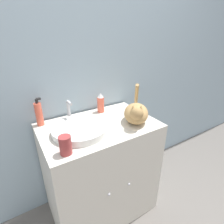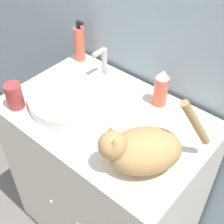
{
  "view_description": "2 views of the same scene",
  "coord_description": "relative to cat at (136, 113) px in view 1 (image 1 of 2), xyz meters",
  "views": [
    {
      "loc": [
        -0.51,
        -0.74,
        1.47
      ],
      "look_at": [
        0.09,
        0.23,
        0.96
      ],
      "focal_mm": 28.0,
      "sensor_mm": 36.0,
      "label": 1
    },
    {
      "loc": [
        0.62,
        -0.4,
        1.71
      ],
      "look_at": [
        0.08,
        0.22,
        0.96
      ],
      "focal_mm": 50.0,
      "sensor_mm": 36.0,
      "label": 2
    }
  ],
  "objects": [
    {
      "name": "spray_bottle",
      "position": [
        -0.13,
        0.31,
        0.0
      ],
      "size": [
        0.06,
        0.06,
        0.17
      ],
      "color": "#EF6047",
      "rests_on": "vanity_cabinet"
    },
    {
      "name": "cat",
      "position": [
        0.0,
        0.0,
        0.0
      ],
      "size": [
        0.3,
        0.34,
        0.26
      ],
      "rotation": [
        0.0,
        0.0,
        -2.24
      ],
      "color": "tan",
      "rests_on": "vanity_cabinet"
    },
    {
      "name": "vanity_cabinet",
      "position": [
        -0.25,
        0.11,
        -0.51
      ],
      "size": [
        0.84,
        0.57,
        0.86
      ],
      "color": "silver",
      "rests_on": "ground_plane"
    },
    {
      "name": "sink_basin",
      "position": [
        -0.42,
        0.08,
        -0.06
      ],
      "size": [
        0.37,
        0.37,
        0.05
      ],
      "color": "silver",
      "rests_on": "vanity_cabinet"
    },
    {
      "name": "faucet",
      "position": [
        -0.42,
        0.28,
        -0.01
      ],
      "size": [
        0.16,
        0.09,
        0.17
      ],
      "color": "silver",
      "rests_on": "vanity_cabinet"
    },
    {
      "name": "soap_bottle",
      "position": [
        -0.62,
        0.33,
        0.01
      ],
      "size": [
        0.05,
        0.05,
        0.21
      ],
      "color": "#EF6047",
      "rests_on": "vanity_cabinet"
    },
    {
      "name": "cup",
      "position": [
        -0.57,
        -0.09,
        -0.02
      ],
      "size": [
        0.07,
        0.07,
        0.11
      ],
      "color": "#9E3838",
      "rests_on": "vanity_cabinet"
    },
    {
      "name": "wall_back",
      "position": [
        -0.25,
        0.43,
        0.31
      ],
      "size": [
        6.0,
        0.05,
        2.5
      ],
      "color": "#9EB7C6",
      "rests_on": "ground_plane"
    }
  ]
}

